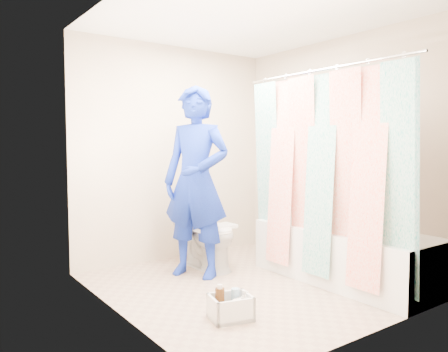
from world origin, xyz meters
TOP-DOWN VIEW (x-y plane):
  - floor at (0.00, 0.00)m, footprint 2.60×2.60m
  - ceiling at (0.00, 0.00)m, footprint 2.40×2.60m
  - wall_back at (0.00, 1.30)m, footprint 2.40×0.02m
  - wall_front at (0.00, -1.30)m, footprint 2.40×0.02m
  - wall_left at (-1.20, 0.00)m, footprint 0.02×2.60m
  - wall_right at (1.20, 0.00)m, footprint 0.02×2.60m
  - bathtub at (0.85, -0.43)m, footprint 0.70×1.75m
  - curtain_rod at (0.52, -0.43)m, footprint 0.02×1.90m
  - shower_curtain at (0.52, -0.43)m, footprint 0.06×1.75m
  - toilet at (0.04, 0.70)m, footprint 0.43×0.75m
  - tank_lid at (0.04, 0.58)m, footprint 0.47×0.21m
  - tank_internals at (-0.00, 0.90)m, footprint 0.19×0.06m
  - plumber at (-0.19, 0.55)m, footprint 0.74×0.81m
  - cleaning_caddy at (-0.57, -0.54)m, footprint 0.35×0.31m

SIDE VIEW (x-z plane):
  - floor at x=0.00m, z-range 0.00..0.00m
  - cleaning_caddy at x=-0.57m, z-range -0.03..0.20m
  - bathtub at x=0.85m, z-range 0.02..0.52m
  - toilet at x=0.04m, z-range 0.00..0.77m
  - tank_lid at x=0.04m, z-range 0.43..0.47m
  - tank_internals at x=0.00m, z-range 0.63..0.88m
  - plumber at x=-0.19m, z-range 0.00..1.86m
  - shower_curtain at x=0.52m, z-range 0.12..1.92m
  - wall_back at x=0.00m, z-range 0.00..2.40m
  - wall_front at x=0.00m, z-range 0.00..2.40m
  - wall_left at x=-1.20m, z-range 0.00..2.40m
  - wall_right at x=1.20m, z-range 0.00..2.40m
  - curtain_rod at x=0.52m, z-range 1.94..1.96m
  - ceiling at x=0.00m, z-range 2.39..2.41m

